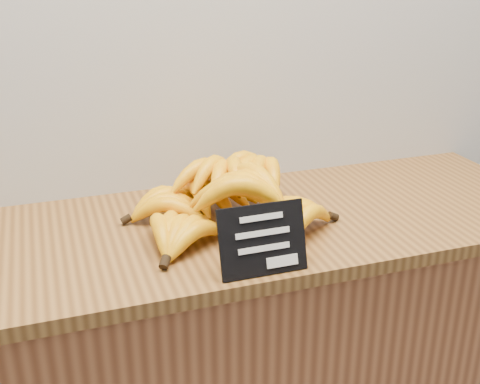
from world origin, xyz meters
name	(u,v)px	position (x,y,z in m)	size (l,w,h in m)	color
counter_top	(233,227)	(0.12, 2.75, 0.92)	(1.55, 0.54, 0.03)	brown
chalkboard_sign	(263,240)	(0.10, 2.52, 1.00)	(0.17, 0.01, 0.13)	black
banana_pile	(225,197)	(0.10, 2.76, 0.99)	(0.49, 0.40, 0.13)	#F8AF09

